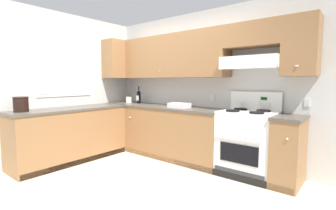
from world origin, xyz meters
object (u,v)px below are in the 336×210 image
Objects in this scene: stove at (247,143)px; bowl at (179,106)px; bucket at (21,104)px; paper_towel_roll at (129,100)px; wine_bottle at (139,96)px.

stove is 1.26m from bowl.
bucket is (-2.62, -1.99, 0.55)m from stove.
bowl is at bearing -4.57° from paper_towel_roll.
bowl is 2.78× the size of paper_towel_roll.
paper_towel_roll is at bearing 175.43° from bowl.
bucket reaches higher than paper_towel_roll.
stove is 5.47× the size of bucket.
wine_bottle is 1.60× the size of bucket.
bucket reaches higher than bowl.
wine_bottle reaches higher than paper_towel_roll.
paper_towel_roll is at bearing -171.81° from wine_bottle.
stove is 2.61m from paper_towel_roll.
wine_bottle is at bearing 8.19° from paper_towel_roll.
stove is 2.37m from wine_bottle.
wine_bottle is 1.15m from bowl.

